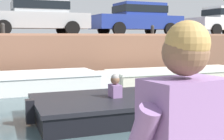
{
  "coord_description": "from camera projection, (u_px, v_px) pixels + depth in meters",
  "views": [
    {
      "loc": [
        -2.57,
        -1.57,
        1.71
      ],
      "look_at": [
        -0.43,
        3.42,
        1.1
      ],
      "focal_mm": 50.0,
      "sensor_mm": 36.0,
      "label": 1
    }
  ],
  "objects": [
    {
      "name": "ground_plane",
      "position": [
        104.0,
        111.0,
        7.09
      ],
      "size": [
        400.0,
        400.0,
        0.0
      ],
      "primitive_type": "plane",
      "color": "#3D5156"
    },
    {
      "name": "far_quay_wall",
      "position": [
        40.0,
        54.0,
        14.19
      ],
      "size": [
        60.0,
        6.0,
        1.7
      ],
      "primitive_type": "cube",
      "color": "brown",
      "rests_on": "ground"
    },
    {
      "name": "far_wall_coping",
      "position": [
        54.0,
        35.0,
        11.46
      ],
      "size": [
        60.0,
        0.24,
        0.08
      ],
      "primitive_type": "cube",
      "color": "#9F6C52",
      "rests_on": "far_quay_wall"
    },
    {
      "name": "boat_moored_central_white",
      "position": [
        22.0,
        82.0,
        9.51
      ],
      "size": [
        6.06,
        1.84,
        0.56
      ],
      "color": "white",
      "rests_on": "ground"
    },
    {
      "name": "boat_moored_east_cream",
      "position": [
        172.0,
        75.0,
        11.74
      ],
      "size": [
        6.39,
        1.99,
        0.45
      ],
      "color": "silver",
      "rests_on": "ground"
    },
    {
      "name": "motorboat_passing",
      "position": [
        171.0,
        102.0,
        6.97
      ],
      "size": [
        6.73,
        2.34,
        0.92
      ],
      "color": "black",
      "rests_on": "ground"
    },
    {
      "name": "car_left_inner_silver",
      "position": [
        37.0,
        15.0,
        13.12
      ],
      "size": [
        4.37,
        2.06,
        1.54
      ],
      "color": "#B7BABC",
      "rests_on": "far_quay_wall"
    },
    {
      "name": "car_centre_blue",
      "position": [
        137.0,
        18.0,
        14.99
      ],
      "size": [
        4.3,
        2.01,
        1.54
      ],
      "color": "#233893",
      "rests_on": "far_quay_wall"
    },
    {
      "name": "car_right_inner_white",
      "position": [
        223.0,
        20.0,
        17.06
      ],
      "size": [
        3.84,
        1.94,
        1.54
      ],
      "color": "white",
      "rests_on": "far_quay_wall"
    },
    {
      "name": "mooring_bollard_mid",
      "position": [
        3.0,
        29.0,
        10.87
      ],
      "size": [
        0.15,
        0.15,
        0.45
      ],
      "color": "#2D2B28",
      "rests_on": "far_quay_wall"
    },
    {
      "name": "mooring_bollard_east",
      "position": [
        152.0,
        30.0,
        13.23
      ],
      "size": [
        0.15,
        0.15,
        0.45
      ],
      "color": "#2D2B28",
      "rests_on": "far_quay_wall"
    }
  ]
}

